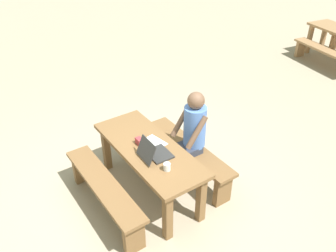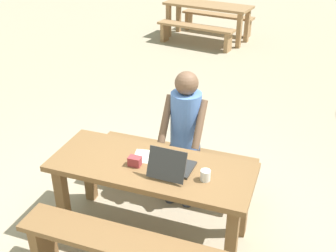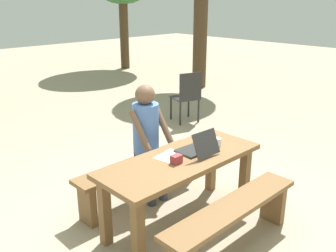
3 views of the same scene
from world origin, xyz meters
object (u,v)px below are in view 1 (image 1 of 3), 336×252
Objects in this scene: small_pouch at (139,141)px; laptop at (154,152)px; person_seated at (192,131)px; picnic_table_front at (149,155)px; coffee_mug at (167,167)px.

laptop is at bearing 1.85° from small_pouch.
picnic_table_front is at bearing -99.00° from person_seated.
laptop is (0.19, -0.04, 0.19)m from picnic_table_front.
coffee_mug is at bearing -0.15° from small_pouch.
laptop is 4.05× the size of coffee_mug.
person_seated reaches higher than small_pouch.
laptop is 0.65m from person_seated.
person_seated reaches higher than picnic_table_front.
laptop is 0.32m from small_pouch.
person_seated is at bearing -79.29° from laptop.
picnic_table_front is 0.64m from person_seated.
small_pouch is (-0.32, -0.01, -0.02)m from laptop.
person_seated is at bearing 81.00° from picnic_table_front.
laptop is 3.55× the size of small_pouch.
person_seated is (-0.38, 0.66, 0.01)m from coffee_mug.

